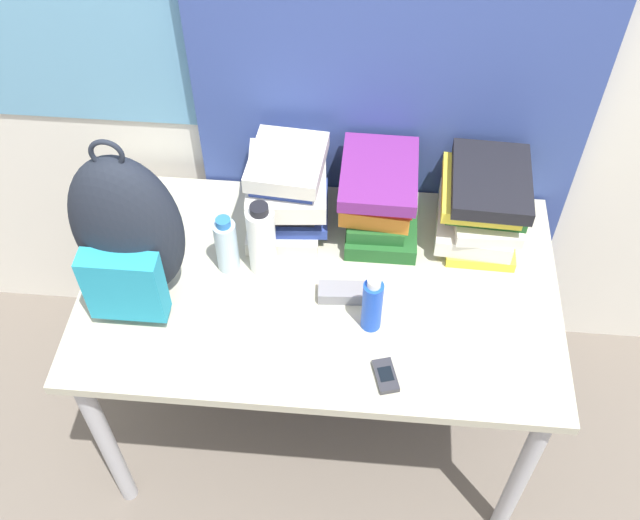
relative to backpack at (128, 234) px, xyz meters
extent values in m
cube|color=silver|center=(0.47, 0.52, 0.30)|extent=(6.00, 0.05, 2.50)
cube|color=#384C93|center=(0.63, 0.46, 0.30)|extent=(1.08, 0.04, 2.50)
cube|color=#B7B299|center=(0.47, 0.06, -0.23)|extent=(1.27, 0.75, 0.03)
cylinder|color=#B2B2B7|center=(-0.11, -0.26, -0.60)|extent=(0.05, 0.05, 0.70)
cylinder|color=#B2B2B7|center=(1.05, -0.26, -0.60)|extent=(0.05, 0.05, 0.70)
cylinder|color=#B2B2B7|center=(-0.11, 0.38, -0.60)|extent=(0.05, 0.05, 0.70)
cylinder|color=#B2B2B7|center=(1.05, 0.38, -0.60)|extent=(0.05, 0.05, 0.70)
ellipsoid|color=#1E232D|center=(0.00, 0.01, 0.01)|extent=(0.28, 0.18, 0.45)
cube|color=teal|center=(0.00, -0.10, -0.08)|extent=(0.19, 0.06, 0.20)
torus|color=#1E232D|center=(0.00, 0.01, 0.25)|extent=(0.08, 0.01, 0.08)
cube|color=silver|center=(0.35, 0.28, -0.20)|extent=(0.21, 0.27, 0.04)
cube|color=navy|center=(0.36, 0.28, -0.16)|extent=(0.23, 0.23, 0.03)
cube|color=black|center=(0.35, 0.29, -0.12)|extent=(0.18, 0.22, 0.05)
cube|color=silver|center=(0.36, 0.29, -0.06)|extent=(0.24, 0.30, 0.06)
cube|color=navy|center=(0.36, 0.28, -0.02)|extent=(0.19, 0.21, 0.03)
cube|color=silver|center=(0.36, 0.28, 0.02)|extent=(0.21, 0.24, 0.05)
cube|color=#1E5623|center=(0.62, 0.28, -0.19)|extent=(0.20, 0.27, 0.05)
cube|color=#1E5623|center=(0.61, 0.28, -0.15)|extent=(0.16, 0.23, 0.04)
cube|color=orange|center=(0.61, 0.29, -0.10)|extent=(0.21, 0.24, 0.05)
cube|color=red|center=(0.62, 0.28, -0.05)|extent=(0.18, 0.21, 0.04)
cube|color=#6B2370|center=(0.61, 0.28, -0.01)|extent=(0.21, 0.28, 0.04)
cube|color=yellow|center=(0.90, 0.27, -0.20)|extent=(0.19, 0.26, 0.03)
cube|color=silver|center=(0.88, 0.28, -0.16)|extent=(0.22, 0.27, 0.05)
cube|color=silver|center=(0.90, 0.27, -0.12)|extent=(0.19, 0.26, 0.04)
cube|color=#1E5623|center=(0.90, 0.28, -0.08)|extent=(0.22, 0.21, 0.03)
cube|color=yellow|center=(0.88, 0.28, -0.05)|extent=(0.22, 0.25, 0.04)
cube|color=black|center=(0.90, 0.28, -0.01)|extent=(0.22, 0.28, 0.04)
cylinder|color=silver|center=(0.21, 0.10, -0.14)|extent=(0.06, 0.06, 0.16)
cylinder|color=#286BB7|center=(0.21, 0.10, -0.04)|extent=(0.04, 0.04, 0.02)
cylinder|color=white|center=(0.31, 0.10, -0.11)|extent=(0.07, 0.07, 0.21)
cylinder|color=black|center=(0.31, 0.10, 0.01)|extent=(0.05, 0.05, 0.02)
cylinder|color=blue|center=(0.61, -0.06, -0.14)|extent=(0.05, 0.05, 0.16)
cylinder|color=white|center=(0.61, -0.06, -0.05)|extent=(0.03, 0.03, 0.02)
cube|color=#2D2D33|center=(0.65, -0.22, -0.21)|extent=(0.07, 0.10, 0.02)
cube|color=black|center=(0.65, -0.22, -0.20)|extent=(0.04, 0.05, 0.00)
cube|color=gray|center=(0.54, 0.02, -0.20)|extent=(0.15, 0.07, 0.04)
camera|label=1|loc=(0.57, -1.19, 1.35)|focal=42.00mm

